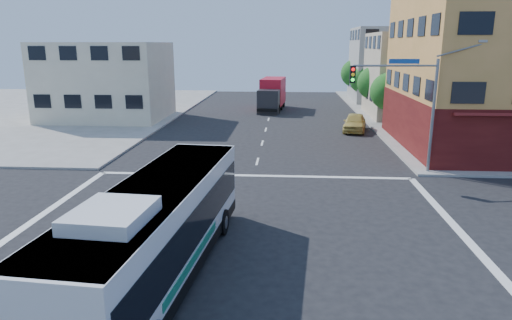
{
  "coord_description": "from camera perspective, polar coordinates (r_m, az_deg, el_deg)",
  "views": [
    {
      "loc": [
        2.0,
        -17.27,
        7.85
      ],
      "look_at": [
        0.48,
        4.62,
        2.24
      ],
      "focal_mm": 32.0,
      "sensor_mm": 36.0,
      "label": 1
    }
  ],
  "objects": [
    {
      "name": "building_west",
      "position": [
        51.08,
        -18.16,
        9.31
      ],
      "size": [
        12.06,
        10.06,
        8.0
      ],
      "color": "beige",
      "rests_on": "ground"
    },
    {
      "name": "transit_bus",
      "position": [
        15.74,
        -12.12,
        -8.5
      ],
      "size": [
        3.75,
        12.82,
        3.74
      ],
      "rotation": [
        0.0,
        0.0,
        -0.08
      ],
      "color": "black",
      "rests_on": "ground"
    },
    {
      "name": "signal_mast_ne",
      "position": [
        28.92,
        18.29,
        7.92
      ],
      "size": [
        7.91,
        1.13,
        8.07
      ],
      "color": "slate",
      "rests_on": "ground"
    },
    {
      "name": "parked_car",
      "position": [
        43.1,
        12.24,
        4.61
      ],
      "size": [
        2.82,
        5.09,
        1.64
      ],
      "primitive_type": "imported",
      "rotation": [
        0.0,
        0.0,
        -0.19
      ],
      "color": "gold",
      "rests_on": "ground"
    },
    {
      "name": "building_east_near",
      "position": [
        53.5,
        20.52,
        9.86
      ],
      "size": [
        12.06,
        10.06,
        9.0
      ],
      "color": "#BCAE8F",
      "rests_on": "ground"
    },
    {
      "name": "street_tree_b",
      "position": [
        54.27,
        14.67,
        9.54
      ],
      "size": [
        3.8,
        3.8,
        5.79
      ],
      "color": "#3C2416",
      "rests_on": "ground"
    },
    {
      "name": "street_tree_c",
      "position": [
        62.15,
        13.32,
        9.9
      ],
      "size": [
        3.4,
        3.4,
        5.29
      ],
      "color": "#3C2416",
      "rests_on": "ground"
    },
    {
      "name": "box_truck",
      "position": [
        55.75,
        2.01,
        8.13
      ],
      "size": [
        3.23,
        8.6,
        3.78
      ],
      "rotation": [
        0.0,
        0.0,
        -0.1
      ],
      "color": "#222327",
      "rests_on": "ground"
    },
    {
      "name": "building_east_far",
      "position": [
        67.01,
        17.21,
        11.27
      ],
      "size": [
        12.06,
        10.06,
        10.0
      ],
      "color": "gray",
      "rests_on": "ground"
    },
    {
      "name": "ground",
      "position": [
        19.08,
        -2.44,
        -9.98
      ],
      "size": [
        120.0,
        120.0,
        0.0
      ],
      "primitive_type": "plane",
      "color": "black",
      "rests_on": "ground"
    },
    {
      "name": "street_tree_a",
      "position": [
        46.47,
        16.43,
        8.49
      ],
      "size": [
        3.6,
        3.6,
        5.53
      ],
      "color": "#3C2416",
      "rests_on": "ground"
    },
    {
      "name": "street_tree_d",
      "position": [
        70.02,
        12.3,
        10.76
      ],
      "size": [
        4.0,
        4.0,
        6.03
      ],
      "color": "#3C2416",
      "rests_on": "ground"
    }
  ]
}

